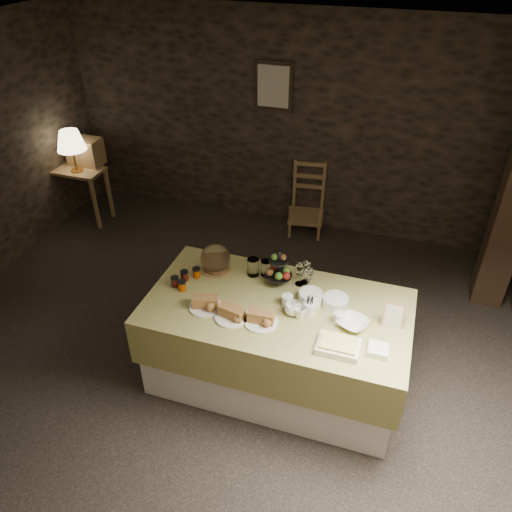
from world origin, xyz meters
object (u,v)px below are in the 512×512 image
(buffet_table, at_px, (276,338))
(table_lamp, at_px, (70,141))
(chair, at_px, (308,202))
(fruit_stand, at_px, (279,271))
(console_table, at_px, (78,178))
(wine_rack, at_px, (85,151))

(buffet_table, bearing_deg, table_lamp, 149.76)
(chair, distance_m, fruit_stand, 2.33)
(console_table, xyz_separation_m, table_lamp, (0.05, -0.05, 0.53))
(table_lamp, bearing_deg, console_table, 135.00)
(chair, bearing_deg, table_lamp, -173.74)
(buffet_table, bearing_deg, fruit_stand, 104.07)
(buffet_table, xyz_separation_m, fruit_stand, (-0.07, 0.27, 0.48))
(console_table, height_order, wine_rack, wine_rack)
(buffet_table, relative_size, table_lamp, 3.99)
(table_lamp, relative_size, fruit_stand, 1.60)
(wine_rack, bearing_deg, chair, 9.37)
(table_lamp, bearing_deg, wine_rack, 90.00)
(wine_rack, bearing_deg, table_lamp, -90.00)
(console_table, xyz_separation_m, chair, (2.86, 0.64, -0.19))
(buffet_table, bearing_deg, wine_rack, 146.72)
(buffet_table, height_order, wine_rack, wine_rack)
(fruit_stand, bearing_deg, buffet_table, -75.93)
(table_lamp, bearing_deg, buffet_table, -30.24)
(wine_rack, bearing_deg, buffet_table, -33.28)
(console_table, bearing_deg, fruit_stand, -27.24)
(console_table, relative_size, wine_rack, 1.71)
(chair, bearing_deg, wine_rack, -178.23)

